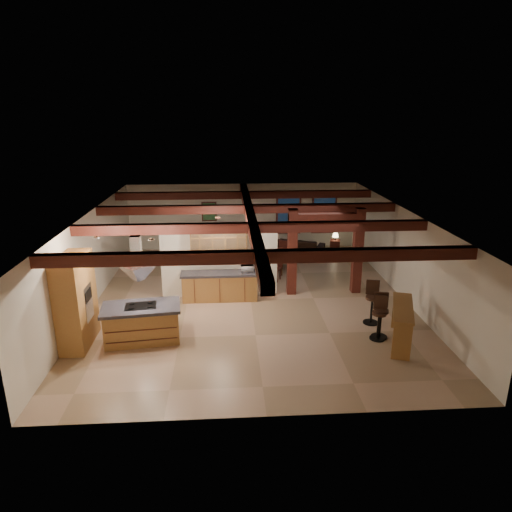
{
  "coord_description": "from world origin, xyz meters",
  "views": [
    {
      "loc": [
        -0.72,
        -13.76,
        5.87
      ],
      "look_at": [
        0.2,
        0.5,
        1.34
      ],
      "focal_mm": 32.0,
      "sensor_mm": 36.0,
      "label": 1
    }
  ],
  "objects_px": {
    "dining_table": "(263,265)",
    "sofa": "(299,246)",
    "kitchen_island": "(142,323)",
    "bar_counter": "(402,319)"
  },
  "relations": [
    {
      "from": "kitchen_island",
      "to": "bar_counter",
      "type": "bearing_deg",
      "value": -4.91
    },
    {
      "from": "dining_table",
      "to": "bar_counter",
      "type": "xyz_separation_m",
      "value": [
        3.2,
        -5.84,
        0.41
      ]
    },
    {
      "from": "bar_counter",
      "to": "kitchen_island",
      "type": "bearing_deg",
      "value": 175.09
    },
    {
      "from": "dining_table",
      "to": "kitchen_island",
      "type": "bearing_deg",
      "value": -116.06
    },
    {
      "from": "kitchen_island",
      "to": "bar_counter",
      "type": "distance_m",
      "value": 6.87
    },
    {
      "from": "dining_table",
      "to": "sofa",
      "type": "bearing_deg",
      "value": 62.03
    },
    {
      "from": "sofa",
      "to": "bar_counter",
      "type": "distance_m",
      "value": 8.34
    },
    {
      "from": "sofa",
      "to": "kitchen_island",
      "type": "bearing_deg",
      "value": 76.35
    },
    {
      "from": "kitchen_island",
      "to": "dining_table",
      "type": "height_order",
      "value": "kitchen_island"
    },
    {
      "from": "dining_table",
      "to": "sofa",
      "type": "relative_size",
      "value": 0.75
    }
  ]
}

